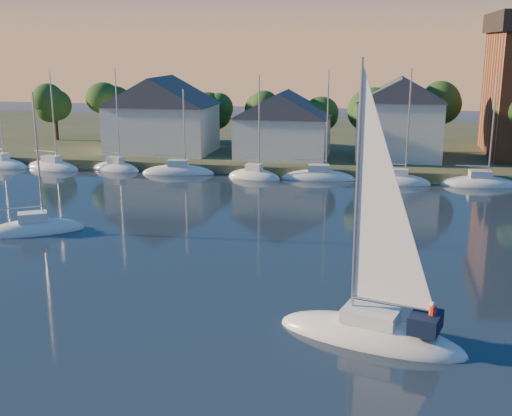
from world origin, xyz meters
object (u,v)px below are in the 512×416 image
(clubhouse_east, at_px, (400,118))
(hero_sailboat, at_px, (373,328))
(clubhouse_west, at_px, (162,114))
(drifting_sailboat_left, at_px, (34,231))
(clubhouse_centre, at_px, (283,124))

(clubhouse_east, xyz_separation_m, hero_sailboat, (-1.56, -48.91, -5.37))
(clubhouse_west, distance_m, clubhouse_east, 30.02)
(clubhouse_west, distance_m, drifting_sailboat_left, 34.47)
(hero_sailboat, bearing_deg, clubhouse_west, -43.99)
(hero_sailboat, bearing_deg, clubhouse_east, -76.51)
(clubhouse_west, xyz_separation_m, hero_sailboat, (28.44, -47.91, -5.31))
(clubhouse_west, height_order, drifting_sailboat_left, drifting_sailboat_left)
(clubhouse_west, bearing_deg, clubhouse_east, 1.91)
(drifting_sailboat_left, bearing_deg, clubhouse_west, 60.14)
(clubhouse_centre, relative_size, clubhouse_east, 1.10)
(clubhouse_centre, bearing_deg, clubhouse_west, 176.42)
(hero_sailboat, height_order, drifting_sailboat_left, hero_sailboat)
(clubhouse_centre, xyz_separation_m, hero_sailboat, (12.44, -46.91, -4.51))
(clubhouse_centre, height_order, drifting_sailboat_left, drifting_sailboat_left)
(clubhouse_west, height_order, clubhouse_east, clubhouse_east)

